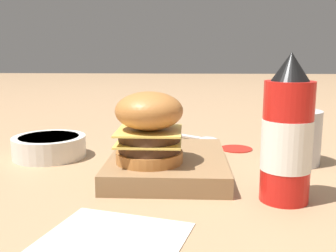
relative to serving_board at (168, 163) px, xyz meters
name	(u,v)px	position (x,y,z in m)	size (l,w,h in m)	color
ground_plane	(178,175)	(-0.02, -0.02, -0.02)	(6.00, 6.00, 0.00)	#9E7A56
serving_board	(168,163)	(0.00, 0.00, 0.00)	(0.25, 0.20, 0.03)	olive
burger	(149,127)	(-0.05, 0.03, 0.07)	(0.11, 0.11, 0.11)	#AD6B33
ketchup_bottle	(287,137)	(-0.12, -0.17, 0.08)	(0.07, 0.07, 0.20)	red
fries_basket	(294,135)	(0.07, -0.23, 0.04)	(0.10, 0.10, 0.16)	#B7B7BC
side_bowl	(49,146)	(0.09, 0.24, 0.01)	(0.14, 0.14, 0.04)	silver
spoon	(203,139)	(0.24, -0.07, -0.01)	(0.11, 0.14, 0.01)	silver
ketchup_puddle	(236,148)	(0.17, -0.14, -0.01)	(0.07, 0.07, 0.00)	#B21E14
parchment_square	(108,243)	(-0.26, 0.05, -0.01)	(0.19, 0.19, 0.00)	beige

